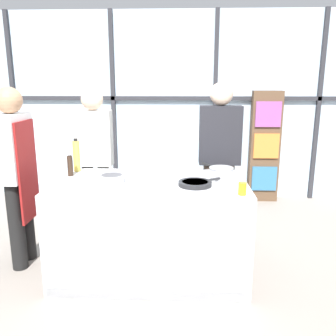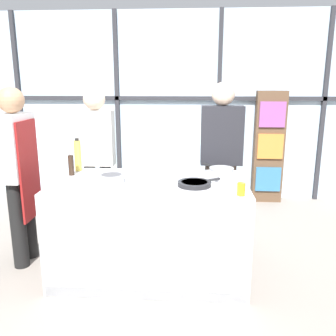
% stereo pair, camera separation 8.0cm
% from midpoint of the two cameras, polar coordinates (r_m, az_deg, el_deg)
% --- Properties ---
extents(ground_plane, '(18.00, 18.00, 0.00)m').
position_cam_midpoint_polar(ground_plane, '(3.56, -3.38, -16.31)').
color(ground_plane, gray).
extents(back_window_wall, '(6.40, 0.10, 2.80)m').
position_cam_midpoint_polar(back_window_wall, '(5.50, -1.08, 9.73)').
color(back_window_wall, silver).
rests_on(back_window_wall, ground_plane).
extents(bookshelf, '(0.43, 0.19, 1.66)m').
position_cam_midpoint_polar(bookshelf, '(5.50, 14.87, 3.27)').
color(bookshelf, brown).
rests_on(bookshelf, ground_plane).
extents(demo_island, '(1.73, 0.93, 0.91)m').
position_cam_midpoint_polar(demo_island, '(3.35, -3.46, -9.61)').
color(demo_island, silver).
rests_on(demo_island, ground_plane).
extents(chef, '(0.24, 0.46, 1.73)m').
position_cam_midpoint_polar(chef, '(3.67, -23.71, -0.00)').
color(chef, black).
rests_on(chef, ground_plane).
extents(spectator_far_left, '(0.40, 0.24, 1.71)m').
position_cam_midpoint_polar(spectator_far_left, '(4.09, -12.23, 2.32)').
color(spectator_far_left, black).
rests_on(spectator_far_left, ground_plane).
extents(spectator_center_left, '(0.45, 0.25, 1.78)m').
position_cam_midpoint_polar(spectator_center_left, '(3.98, 7.69, 2.46)').
color(spectator_center_left, '#47382D').
rests_on(spectator_center_left, ground_plane).
extents(frying_pan, '(0.46, 0.36, 0.04)m').
position_cam_midpoint_polar(frying_pan, '(3.07, 3.73, -2.45)').
color(frying_pan, '#232326').
rests_on(frying_pan, demo_island).
extents(saucepan, '(0.28, 0.37, 0.10)m').
position_cam_midpoint_polar(saucepan, '(3.31, 7.82, -0.71)').
color(saucepan, silver).
rests_on(saucepan, demo_island).
extents(white_plate, '(0.26, 0.26, 0.01)m').
position_cam_midpoint_polar(white_plate, '(2.98, -11.27, -3.47)').
color(white_plate, white).
rests_on(white_plate, demo_island).
extents(mixing_bowl, '(0.23, 0.23, 0.07)m').
position_cam_midpoint_polar(mixing_bowl, '(3.19, -9.74, -1.66)').
color(mixing_bowl, silver).
rests_on(mixing_bowl, demo_island).
extents(oil_bottle, '(0.07, 0.07, 0.33)m').
position_cam_midpoint_polar(oil_bottle, '(3.65, -15.08, 1.90)').
color(oil_bottle, '#E0CC4C').
rests_on(oil_bottle, demo_island).
extents(pepper_grinder, '(0.05, 0.05, 0.22)m').
position_cam_midpoint_polar(pepper_grinder, '(3.50, -16.06, 0.42)').
color(pepper_grinder, '#332319').
rests_on(pepper_grinder, demo_island).
extents(juice_glass_near, '(0.06, 0.06, 0.10)m').
position_cam_midpoint_polar(juice_glass_near, '(2.86, 11.06, -3.27)').
color(juice_glass_near, orange).
rests_on(juice_glass_near, demo_island).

